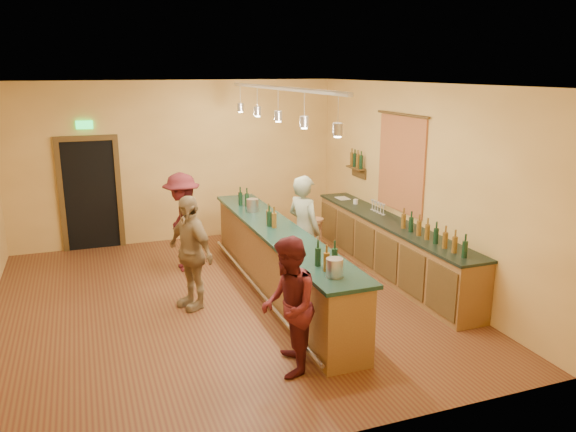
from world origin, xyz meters
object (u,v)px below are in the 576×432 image
object	(u,v)px
tasting_bar	(279,257)
customer_c	(183,222)
bartender	(304,230)
back_counter	(390,247)
customer_b	(190,252)
bar_stool	(315,226)
customer_a	(288,306)

from	to	relation	value
tasting_bar	customer_c	world-z (taller)	customer_c
bartender	back_counter	bearing A→B (deg)	-118.16
customer_b	bar_stool	xyz separation A→B (m)	(2.66, 1.66, -0.30)
bartender	bar_stool	world-z (taller)	bartender
tasting_bar	customer_b	world-z (taller)	customer_b
customer_a	customer_b	size ratio (longest dim) A/B	0.96
bartender	customer_a	xyz separation A→B (m)	(-1.21, -2.53, -0.09)
customer_c	customer_b	bearing A→B (deg)	-8.39
back_counter	bartender	world-z (taller)	bartender
back_counter	customer_a	bearing A→B (deg)	-138.88
back_counter	tasting_bar	distance (m)	2.08
customer_c	customer_a	bearing A→B (deg)	5.46
tasting_bar	customer_c	xyz separation A→B (m)	(-1.17, 1.67, 0.25)
back_counter	customer_c	xyz separation A→B (m)	(-3.23, 1.49, 0.37)
tasting_bar	bar_stool	size ratio (longest dim) A/B	7.49
bar_stool	back_counter	bearing A→B (deg)	-63.06
customer_a	bartender	bearing A→B (deg)	172.43
customer_c	bar_stool	distance (m)	2.50
back_counter	bar_stool	size ratio (longest dim) A/B	6.68
back_counter	tasting_bar	bearing A→B (deg)	-174.99
back_counter	tasting_bar	size ratio (longest dim) A/B	0.89
customer_b	bar_stool	distance (m)	3.15
back_counter	bartender	xyz separation A→B (m)	(-1.52, 0.16, 0.41)
bar_stool	customer_a	bearing A→B (deg)	-116.97
customer_b	tasting_bar	bearing A→B (deg)	65.87
back_counter	customer_b	bearing A→B (deg)	-177.20
tasting_bar	bar_stool	world-z (taller)	tasting_bar
bartender	tasting_bar	bearing A→B (deg)	99.10
bar_stool	customer_c	bearing A→B (deg)	179.96
bar_stool	bartender	bearing A→B (deg)	-119.63
tasting_bar	bar_stool	xyz separation A→B (m)	(1.31, 1.67, -0.07)
back_counter	customer_c	size ratio (longest dim) A/B	2.67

